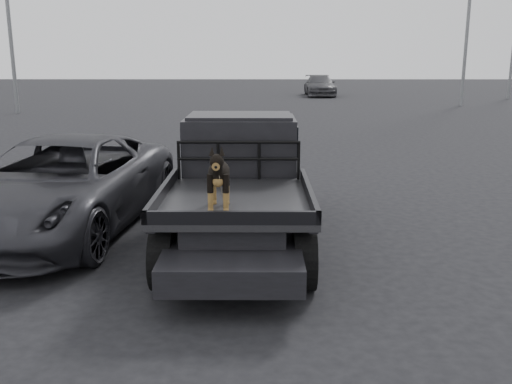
# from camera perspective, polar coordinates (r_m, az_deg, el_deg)

# --- Properties ---
(ground) EXTENTS (120.00, 120.00, 0.00)m
(ground) POSITION_cam_1_polar(r_m,az_deg,el_deg) (7.20, 1.07, -8.54)
(ground) COLOR black
(ground) RESTS_ON ground
(flatbed_ute) EXTENTS (2.00, 5.40, 0.92)m
(flatbed_ute) POSITION_cam_1_polar(r_m,az_deg,el_deg) (8.34, -1.76, -2.09)
(flatbed_ute) COLOR black
(flatbed_ute) RESTS_ON ground
(ute_cab) EXTENTS (1.72, 1.30, 0.88)m
(ute_cab) POSITION_cam_1_polar(r_m,az_deg,el_deg) (9.08, -1.59, 5.02)
(ute_cab) COLOR black
(ute_cab) RESTS_ON flatbed_ute
(headache_rack) EXTENTS (1.80, 0.08, 0.55)m
(headache_rack) POSITION_cam_1_polar(r_m,az_deg,el_deg) (8.37, -1.74, 3.14)
(headache_rack) COLOR black
(headache_rack) RESTS_ON flatbed_ute
(dog) EXTENTS (0.32, 0.60, 0.74)m
(dog) POSITION_cam_1_polar(r_m,az_deg,el_deg) (6.77, -3.73, 1.45)
(dog) COLOR black
(dog) RESTS_ON flatbed_ute
(parked_suv) EXTENTS (2.99, 5.46, 1.45)m
(parked_suv) POSITION_cam_1_polar(r_m,az_deg,el_deg) (9.41, -18.88, 0.65)
(parked_suv) COLOR #2D2D32
(parked_suv) RESTS_ON ground
(distant_car_b) EXTENTS (1.95, 4.74, 1.37)m
(distant_car_b) POSITION_cam_1_polar(r_m,az_deg,el_deg) (39.56, 6.41, 10.54)
(distant_car_b) COLOR #414045
(distant_car_b) RESTS_ON ground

